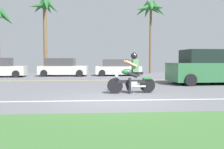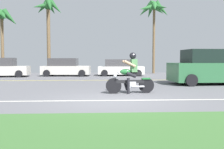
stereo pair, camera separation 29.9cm
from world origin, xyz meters
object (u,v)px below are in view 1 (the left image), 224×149
Objects in this scene: parked_car_2 at (118,68)px; palm_tree_2 at (45,13)px; motorcyclist at (132,76)px; suv_nearby at (213,67)px; parked_car_1 at (63,68)px; palm_tree_0 at (151,11)px.

parked_car_2 is 0.54× the size of palm_tree_2.
suv_nearby is (5.22, 3.49, 0.24)m from motorcyclist.
suv_nearby is 12.04m from parked_car_1.
motorcyclist is at bearing -146.27° from suv_nearby.
palm_tree_0 is 1.01× the size of palm_tree_2.
motorcyclist is at bearing -92.69° from parked_car_2.
suv_nearby is at bearing 33.73° from motorcyclist.
parked_car_2 is (0.52, 11.10, -0.04)m from motorcyclist.
motorcyclist is 0.39× the size of suv_nearby.
parked_car_1 is 4.70m from parked_car_2.
palm_tree_0 is 10.56m from palm_tree_2.
palm_tree_2 is at bearing 136.40° from suv_nearby.
parked_car_2 is 7.64m from palm_tree_0.
motorcyclist is 16.22m from palm_tree_0.
motorcyclist is 0.50× the size of parked_car_2.
suv_nearby is 0.69× the size of palm_tree_0.
parked_car_1 is at bearing 110.77° from motorcyclist.
palm_tree_2 is at bearing 153.84° from parked_car_2.
palm_tree_2 reaches higher than parked_car_2.
motorcyclist is 0.27× the size of palm_tree_2.
palm_tree_2 is at bearing -179.15° from palm_tree_0.
motorcyclist is at bearing -106.27° from palm_tree_0.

